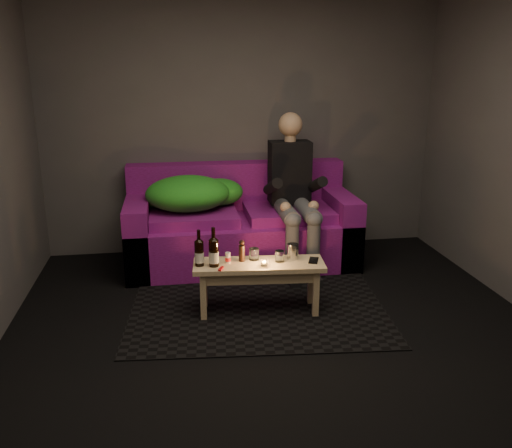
{
  "coord_description": "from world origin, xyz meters",
  "views": [
    {
      "loc": [
        -0.72,
        -3.25,
        1.92
      ],
      "look_at": [
        0.0,
        1.36,
        0.52
      ],
      "focal_mm": 38.0,
      "sensor_mm": 36.0,
      "label": 1
    }
  ],
  "objects_px": {
    "beer_bottle_a": "(199,253)",
    "coffee_table": "(259,272)",
    "person": "(293,189)",
    "beer_bottle_b": "(214,252)",
    "sofa": "(240,228)",
    "steel_cup": "(293,251)"
  },
  "relations": [
    {
      "from": "beer_bottle_a",
      "to": "coffee_table",
      "type": "bearing_deg",
      "value": -1.42
    },
    {
      "from": "sofa",
      "to": "beer_bottle_a",
      "type": "relative_size",
      "value": 7.63
    },
    {
      "from": "steel_cup",
      "to": "coffee_table",
      "type": "bearing_deg",
      "value": -170.11
    },
    {
      "from": "coffee_table",
      "to": "sofa",
      "type": "bearing_deg",
      "value": 89.78
    },
    {
      "from": "person",
      "to": "steel_cup",
      "type": "xyz_separation_m",
      "value": [
        -0.21,
        -0.95,
        -0.28
      ]
    },
    {
      "from": "beer_bottle_a",
      "to": "sofa",
      "type": "bearing_deg",
      "value": 68.27
    },
    {
      "from": "steel_cup",
      "to": "beer_bottle_a",
      "type": "bearing_deg",
      "value": -177.1
    },
    {
      "from": "sofa",
      "to": "steel_cup",
      "type": "relative_size",
      "value": 17.79
    },
    {
      "from": "beer_bottle_a",
      "to": "steel_cup",
      "type": "distance_m",
      "value": 0.74
    },
    {
      "from": "coffee_table",
      "to": "beer_bottle_b",
      "type": "xyz_separation_m",
      "value": [
        -0.35,
        -0.02,
        0.19
      ]
    },
    {
      "from": "beer_bottle_b",
      "to": "steel_cup",
      "type": "bearing_deg",
      "value": 5.96
    },
    {
      "from": "steel_cup",
      "to": "person",
      "type": "bearing_deg",
      "value": 77.37
    },
    {
      "from": "beer_bottle_a",
      "to": "beer_bottle_b",
      "type": "relative_size",
      "value": 0.93
    },
    {
      "from": "sofa",
      "to": "coffee_table",
      "type": "distance_m",
      "value": 1.18
    },
    {
      "from": "person",
      "to": "beer_bottle_a",
      "type": "distance_m",
      "value": 1.39
    },
    {
      "from": "coffee_table",
      "to": "beer_bottle_a",
      "type": "relative_size",
      "value": 3.64
    },
    {
      "from": "sofa",
      "to": "beer_bottle_b",
      "type": "distance_m",
      "value": 1.26
    },
    {
      "from": "person",
      "to": "coffee_table",
      "type": "relative_size",
      "value": 1.4
    },
    {
      "from": "sofa",
      "to": "beer_bottle_b",
      "type": "xyz_separation_m",
      "value": [
        -0.36,
        -1.19,
        0.19
      ]
    },
    {
      "from": "person",
      "to": "beer_bottle_b",
      "type": "bearing_deg",
      "value": -129.72
    },
    {
      "from": "sofa",
      "to": "person",
      "type": "height_order",
      "value": "person"
    },
    {
      "from": "sofa",
      "to": "beer_bottle_a",
      "type": "bearing_deg",
      "value": -111.73
    }
  ]
}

